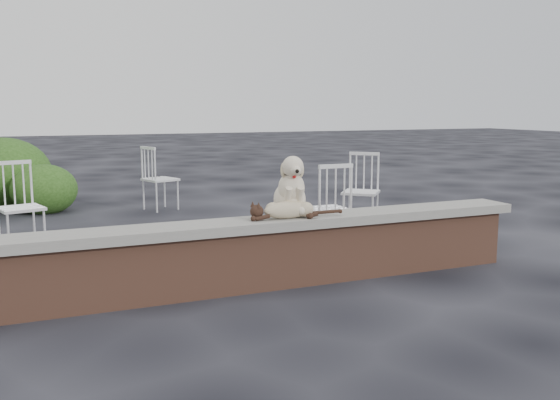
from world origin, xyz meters
name	(u,v)px	position (x,y,z in m)	size (l,w,h in m)	color
ground	(193,295)	(0.00, 0.00, 0.00)	(60.00, 60.00, 0.00)	black
brick_wall	(192,265)	(0.00, 0.00, 0.25)	(6.00, 0.30, 0.50)	brown
capstone	(191,230)	(0.00, 0.00, 0.54)	(6.20, 0.40, 0.08)	slate
dog	(290,185)	(0.90, 0.11, 0.84)	(0.35, 0.46, 0.53)	beige
cat	(288,209)	(0.82, -0.04, 0.66)	(0.97, 0.23, 0.16)	tan
chair_a	(20,207)	(-1.24, 2.24, 0.47)	(0.56, 0.56, 0.94)	white
chair_e	(160,178)	(0.67, 4.24, 0.47)	(0.56, 0.56, 0.94)	white
chair_d	(361,191)	(2.67, 1.89, 0.47)	(0.56, 0.56, 0.94)	white
chair_c	(326,208)	(1.68, 0.90, 0.47)	(0.56, 0.56, 0.94)	white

